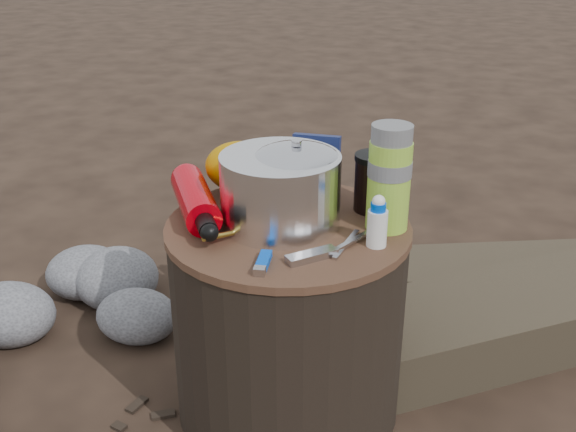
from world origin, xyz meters
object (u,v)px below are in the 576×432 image
(camping_pot, at_px, (296,184))
(stump, at_px, (288,320))
(log_main, at_px, (546,311))
(travel_mug, at_px, (374,183))
(thermos, at_px, (389,178))
(fuel_bottle, at_px, (195,199))

(camping_pot, bearing_deg, stump, -125.96)
(log_main, bearing_deg, travel_mug, -88.36)
(log_main, relative_size, travel_mug, 14.34)
(camping_pot, distance_m, thermos, 0.18)
(camping_pot, bearing_deg, log_main, 38.01)
(stump, bearing_deg, thermos, 13.12)
(camping_pot, height_order, thermos, thermos)
(log_main, bearing_deg, stump, -88.08)
(stump, relative_size, travel_mug, 4.08)
(stump, relative_size, camping_pot, 2.98)
(stump, distance_m, travel_mug, 0.35)
(travel_mug, bearing_deg, stump, -140.78)
(log_main, distance_m, travel_mug, 0.70)
(stump, bearing_deg, travel_mug, 39.22)
(camping_pot, height_order, fuel_bottle, camping_pot)
(travel_mug, bearing_deg, camping_pot, -142.57)
(fuel_bottle, relative_size, thermos, 1.42)
(fuel_bottle, height_order, thermos, thermos)
(stump, height_order, thermos, thermos)
(thermos, relative_size, travel_mug, 1.73)
(fuel_bottle, relative_size, travel_mug, 2.46)
(travel_mug, bearing_deg, thermos, -62.40)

